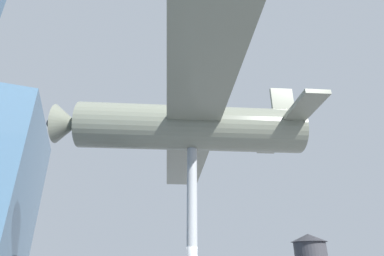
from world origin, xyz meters
name	(u,v)px	position (x,y,z in m)	size (l,w,h in m)	color
support_pylon_central	(192,226)	(0.00, 0.00, 3.28)	(0.43, 0.43, 6.55)	#999EA3
suspended_airplane	(188,128)	(0.05, 0.19, 7.60)	(20.61, 11.93, 3.32)	slate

